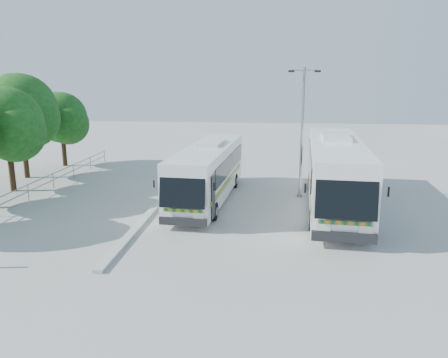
# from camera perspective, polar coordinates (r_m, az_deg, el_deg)

# --- Properties ---
(ground) EXTENTS (100.00, 100.00, 0.00)m
(ground) POSITION_cam_1_polar(r_m,az_deg,el_deg) (21.65, -4.58, -5.77)
(ground) COLOR #A9A9A3
(ground) RESTS_ON ground
(kerb_divider) EXTENTS (0.40, 16.00, 0.15)m
(kerb_divider) POSITION_cam_1_polar(r_m,az_deg,el_deg) (23.98, -9.14, -3.83)
(kerb_divider) COLOR #B2B2AD
(kerb_divider) RESTS_ON ground
(railing) EXTENTS (0.06, 22.00, 1.00)m
(railing) POSITION_cam_1_polar(r_m,az_deg,el_deg) (28.51, -23.26, -0.66)
(railing) COLOR gray
(railing) RESTS_ON ground
(tree_far_c) EXTENTS (4.97, 4.69, 6.49)m
(tree_far_c) POSITION_cam_1_polar(r_m,az_deg,el_deg) (29.98, -26.42, 6.51)
(tree_far_c) COLOR #382314
(tree_far_c) RESTS_ON ground
(tree_far_d) EXTENTS (5.62, 5.30, 7.33)m
(tree_far_d) POSITION_cam_1_polar(r_m,az_deg,el_deg) (33.70, -24.92, 8.19)
(tree_far_d) COLOR #382314
(tree_far_d) RESTS_ON ground
(tree_far_e) EXTENTS (4.54, 4.28, 5.92)m
(tree_far_e) POSITION_cam_1_polar(r_m,az_deg,el_deg) (37.39, -20.38, 7.51)
(tree_far_e) COLOR #382314
(tree_far_e) RESTS_ON ground
(coach_main) EXTENTS (3.15, 11.53, 3.16)m
(coach_main) POSITION_cam_1_polar(r_m,az_deg,el_deg) (25.21, -2.05, 1.05)
(coach_main) COLOR silver
(coach_main) RESTS_ON ground
(coach_adjacent) EXTENTS (3.65, 13.32, 3.65)m
(coach_adjacent) POSITION_cam_1_polar(r_m,az_deg,el_deg) (24.56, 14.34, 0.97)
(coach_adjacent) COLOR white
(coach_adjacent) RESTS_ON ground
(lamppost) EXTENTS (1.85, 0.50, 7.58)m
(lamppost) POSITION_cam_1_polar(r_m,az_deg,el_deg) (25.90, 10.18, 6.67)
(lamppost) COLOR #919499
(lamppost) RESTS_ON ground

